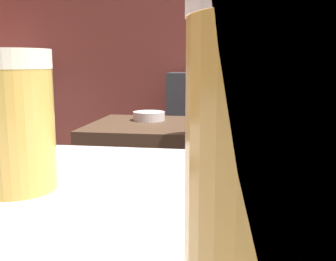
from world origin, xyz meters
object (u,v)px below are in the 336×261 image
at_px(chefs_knife, 329,129).
at_px(bottle_vinegar, 272,64).
at_px(bottle_olive_oil, 228,60).
at_px(pint_glass_near, 294,199).
at_px(pint_glass_far, 12,121).
at_px(mixing_bowl, 149,116).
at_px(bartender, 279,109).

distance_m(chefs_knife, bottle_vinegar, 1.38).
bearing_deg(bottle_olive_oil, pint_glass_near, -89.33).
xyz_separation_m(chefs_knife, bottle_vinegar, (-0.13, 1.35, 0.29)).
bearing_deg(pint_glass_far, bottle_vinegar, 79.68).
bearing_deg(bottle_olive_oil, pint_glass_far, -93.66).
bearing_deg(mixing_bowl, pint_glass_far, -82.27).
bearing_deg(bartender, mixing_bowl, 66.97).
relative_size(bartender, pint_glass_near, 12.52).
bearing_deg(pint_glass_near, bottle_vinegar, 84.25).
relative_size(pint_glass_near, pint_glass_far, 1.10).
xyz_separation_m(chefs_knife, pint_glass_far, (-0.66, -1.55, 0.25)).
bearing_deg(bottle_olive_oil, bottle_vinegar, 10.30).
height_order(pint_glass_near, bottle_olive_oil, bottle_olive_oil).
xyz_separation_m(bartender, pint_glass_near, (-0.16, -1.34, 0.12)).
xyz_separation_m(chefs_knife, bottle_olive_oil, (-0.48, 1.28, 0.32)).
height_order(mixing_bowl, bottle_vinegar, bottle_vinegar).
distance_m(chefs_knife, pint_glass_near, 1.81).
bearing_deg(pint_glass_far, chefs_knife, 67.01).
xyz_separation_m(mixing_bowl, pint_glass_far, (0.23, -1.70, 0.23)).
bearing_deg(mixing_bowl, bottle_olive_oil, 69.98).
height_order(pint_glass_near, bottle_vinegar, bottle_vinegar).
distance_m(mixing_bowl, bottle_olive_oil, 1.24).
bearing_deg(pint_glass_near, mixing_bowl, 103.30).
xyz_separation_m(pint_glass_far, bottle_olive_oil, (0.18, 2.83, 0.07)).
bearing_deg(bartender, bottle_olive_oil, 26.00).
bearing_deg(pint_glass_near, pint_glass_far, 138.67).
bearing_deg(chefs_knife, bottle_olive_oil, 108.38).
bearing_deg(bottle_olive_oil, bartender, -83.39).
height_order(bartender, bottle_olive_oil, bartender).
distance_m(bartender, bottle_olive_oil, 1.71).
bearing_deg(chefs_knife, bottle_vinegar, 93.53).
xyz_separation_m(mixing_bowl, bottle_vinegar, (0.76, 1.19, 0.27)).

